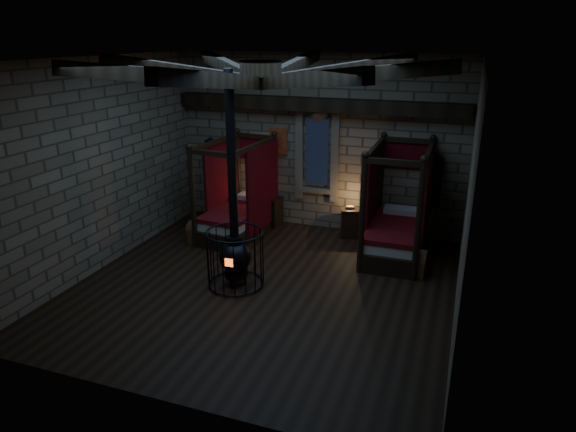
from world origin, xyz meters
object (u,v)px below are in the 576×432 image
(trunk_left, at_px, (204,234))
(stove, at_px, (235,254))
(bed_right, at_px, (396,228))
(trunk_right, at_px, (407,262))
(bed_left, at_px, (239,212))

(trunk_left, distance_m, stove, 2.33)
(trunk_left, xyz_separation_m, stove, (1.58, -1.66, 0.42))
(bed_right, height_order, trunk_right, bed_right)
(bed_left, distance_m, trunk_left, 1.02)
(trunk_left, bearing_deg, bed_right, 15.57)
(trunk_right, relative_size, stove, 0.19)
(bed_left, height_order, trunk_right, bed_left)
(bed_right, distance_m, trunk_left, 4.35)
(bed_left, relative_size, stove, 0.56)
(trunk_left, relative_size, stove, 0.19)
(stove, bearing_deg, bed_right, 41.62)
(bed_right, bearing_deg, stove, -136.70)
(bed_left, height_order, trunk_left, bed_left)
(bed_left, height_order, stove, stove)
(bed_left, bearing_deg, bed_right, 5.56)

